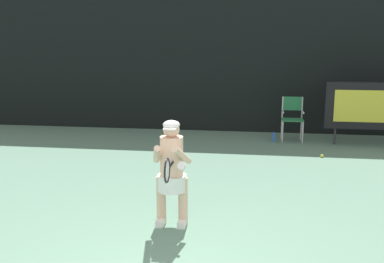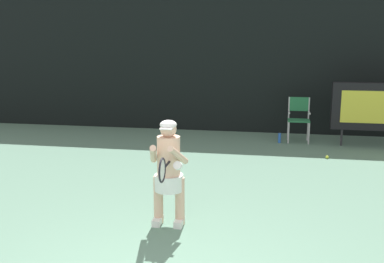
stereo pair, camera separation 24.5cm
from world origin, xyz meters
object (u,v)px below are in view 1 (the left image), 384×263
object	(u,v)px
scoreboard	(373,106)
tennis_player	(172,169)
tennis_ball_loose	(322,156)
water_bottle	(274,137)
tennis_racket	(167,170)
umpire_chair	(292,116)

from	to	relation	value
scoreboard	tennis_player	distance (m)	6.44
scoreboard	tennis_ball_loose	size ratio (longest dim) A/B	32.35
water_bottle	tennis_player	xyz separation A→B (m)	(-1.55, -5.22, 0.66)
tennis_player	tennis_ball_loose	distance (m)	4.71
scoreboard	tennis_racket	distance (m)	6.82
tennis_ball_loose	tennis_racket	bearing A→B (deg)	-119.47
scoreboard	tennis_player	world-z (taller)	scoreboard
scoreboard	tennis_player	xyz separation A→B (m)	(-3.81, -5.19, -0.17)
tennis_racket	tennis_ball_loose	xyz separation A→B (m)	(2.49, 4.40, -0.89)
scoreboard	umpire_chair	xyz separation A→B (m)	(-1.82, 0.27, -0.33)
umpire_chair	tennis_ball_loose	distance (m)	1.75
tennis_racket	tennis_player	bearing A→B (deg)	104.33
umpire_chair	scoreboard	bearing A→B (deg)	-8.43
water_bottle	umpire_chair	bearing A→B (deg)	28.27
scoreboard	water_bottle	world-z (taller)	scoreboard
tennis_player	tennis_ball_loose	xyz separation A→B (m)	(2.53, 3.90, -0.75)
umpire_chair	tennis_racket	distance (m)	6.28
water_bottle	tennis_ball_loose	xyz separation A→B (m)	(0.98, -1.32, -0.09)
tennis_player	water_bottle	bearing A→B (deg)	73.47
scoreboard	tennis_racket	size ratio (longest dim) A/B	3.65
umpire_chair	water_bottle	world-z (taller)	umpire_chair
scoreboard	tennis_ball_loose	distance (m)	2.04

